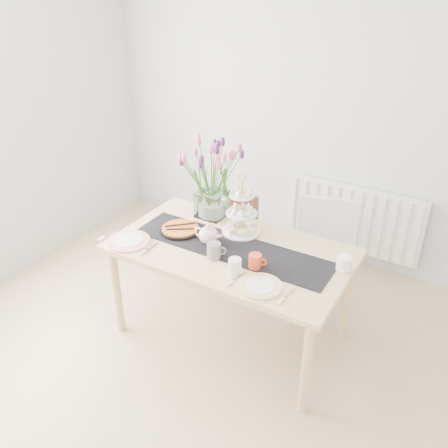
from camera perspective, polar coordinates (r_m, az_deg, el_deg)
The scene contains 16 objects.
room_shell at distance 2.38m, azimuth -9.83°, elevation 0.13°, with size 4.50×4.50×4.50m.
radiator at distance 4.34m, azimuth 15.26°, elevation 0.57°, with size 1.20×0.08×0.60m, color white.
dining_table at distance 3.24m, azimuth 0.83°, elevation -4.03°, with size 1.60×0.90×0.75m.
chair_brown at distance 4.01m, azimuth 1.09°, elevation -1.12°, with size 0.46×0.46×0.75m.
chair_white at distance 3.67m, azimuth 11.95°, elevation -3.04°, with size 0.55×0.55×0.91m.
table_runner at distance 3.19m, azimuth 0.84°, elevation -2.82°, with size 1.40×0.35×0.01m, color black.
tulip_vase at distance 3.43m, azimuth -1.53°, elevation 6.98°, with size 0.73×0.73×0.63m.
cake_stand at distance 3.32m, azimuth 2.12°, elevation 0.68°, with size 0.28×0.28×0.40m.
teapot at distance 3.21m, azimuth -1.90°, elevation -1.33°, with size 0.21×0.17×0.14m, color white, non-canonical shape.
cream_jug at distance 3.04m, azimuth 14.24°, elevation -4.64°, with size 0.09×0.09×0.09m, color white.
tart_tin at distance 3.39m, azimuth -5.29°, elevation -0.69°, with size 0.29×0.29×0.04m.
mug_grey at distance 3.06m, azimuth -1.21°, elevation -3.24°, with size 0.09×0.09×0.11m, color slate.
mug_white at distance 2.92m, azimuth 1.31°, elevation -5.07°, with size 0.08×0.08×0.10m, color silver.
mug_orange at distance 2.97m, azimuth 3.76°, elevation -4.53°, with size 0.08×0.08×0.10m, color #E44019.
plate_left at distance 3.32m, azimuth -11.44°, elevation -2.02°, with size 0.30×0.30×0.02m, color white.
plate_right at distance 2.83m, azimuth 4.40°, elevation -7.46°, with size 0.26×0.26×0.01m, color white.
Camera 1 is at (1.40, -1.56, 2.43)m, focal length 38.00 mm.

